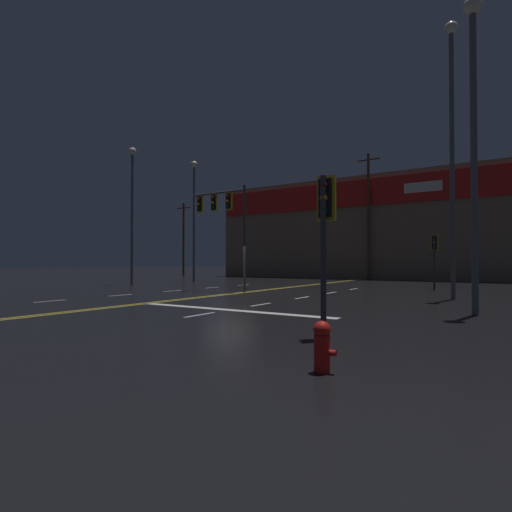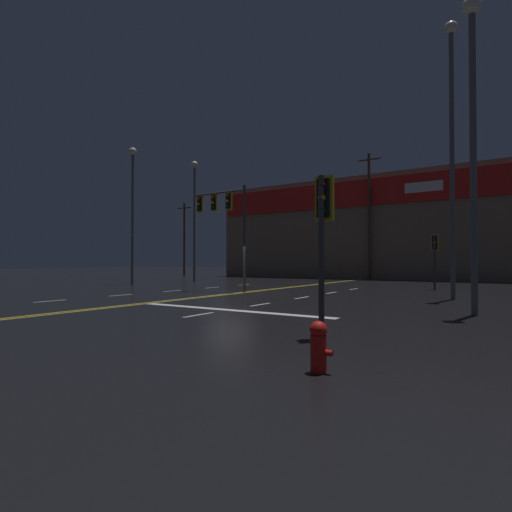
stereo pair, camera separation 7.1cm
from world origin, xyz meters
The scene contains 12 objects.
ground_plane centered at (0.00, 0.00, 0.00)m, with size 200.00×200.00×0.00m, color black.
road_markings centered at (0.67, -0.93, 0.00)m, with size 12.21×60.00×0.01m.
traffic_signal_median centered at (-1.50, 1.19, 4.58)m, with size 3.74×0.36×5.84m.
traffic_signal_corner_northeast centered at (8.38, 9.32, 2.44)m, with size 0.42×0.36×3.32m.
traffic_signal_corner_southeast centered at (8.85, -8.61, 2.59)m, with size 0.42×0.36×3.52m.
streetlight_near_left centered at (10.10, 2.77, 7.60)m, with size 0.56×0.56×12.35m.
streetlight_near_right centered at (-10.67, 9.25, 6.54)m, with size 0.56×0.56×10.37m.
streetlight_median_approach centered at (-11.63, 3.42, 6.48)m, with size 0.56×0.56×10.28m.
streetlight_far_left centered at (11.31, -2.66, 6.29)m, with size 0.56×0.56×9.92m.
fire_hydrant centered at (9.87, -11.18, 0.40)m, with size 0.35×0.26×0.76m.
building_backdrop centered at (0.00, 26.30, 5.09)m, with size 32.68×10.23×10.15m.
utility_pole_row centered at (0.20, 20.86, 5.35)m, with size 46.65×0.26×12.00m.
Camera 1 is at (12.23, -16.69, 1.62)m, focal length 28.00 mm.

